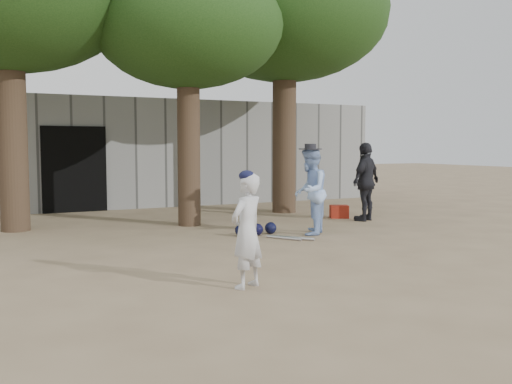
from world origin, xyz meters
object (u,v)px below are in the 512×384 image
spectator_blue (310,191)px  red_bag (339,212)px  boy_player (247,231)px  spectator_dark (366,182)px

spectator_blue → red_bag: spectator_blue is taller
boy_player → spectator_blue: 4.27m
spectator_blue → spectator_dark: 2.50m
spectator_blue → boy_player: bearing=-1.7°
spectator_blue → spectator_dark: bearing=158.1°
boy_player → spectator_dark: bearing=-166.8°
boy_player → spectator_dark: 6.67m
spectator_dark → red_bag: size_ratio=4.23×
spectator_blue → spectator_dark: spectator_dark is taller
boy_player → spectator_blue: spectator_blue is taller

